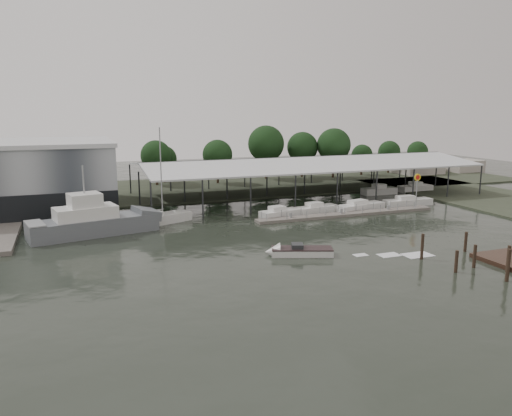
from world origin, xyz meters
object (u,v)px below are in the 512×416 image
object	(u,v)px
grey_trawler	(95,222)
white_sailboat	(159,219)
shell_fuel_sign	(417,184)
speedboat_underway	(296,252)

from	to	relation	value
grey_trawler	white_sailboat	size ratio (longest dim) A/B	1.25
shell_fuel_sign	grey_trawler	distance (m)	46.81
shell_fuel_sign	white_sailboat	xyz separation A→B (m)	(-38.36, 4.52, -3.27)
grey_trawler	speedboat_underway	size ratio (longest dim) A/B	0.94
grey_trawler	speedboat_underway	bearing A→B (deg)	-53.53
grey_trawler	white_sailboat	world-z (taller)	white_sailboat
shell_fuel_sign	white_sailboat	bearing A→B (deg)	173.28
shell_fuel_sign	grey_trawler	bearing A→B (deg)	178.25
shell_fuel_sign	white_sailboat	distance (m)	38.77
white_sailboat	speedboat_underway	xyz separation A→B (m)	(10.85, -20.02, -0.26)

